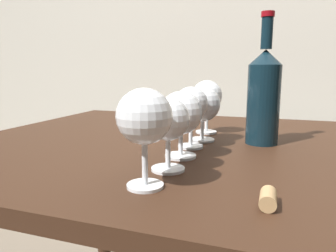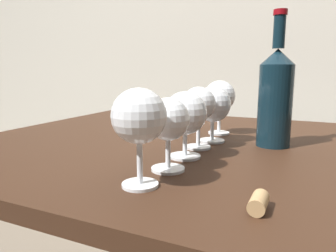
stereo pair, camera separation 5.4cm
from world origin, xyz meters
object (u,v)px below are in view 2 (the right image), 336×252
at_px(wine_glass_merlot, 213,105).
at_px(cork, 259,203).
at_px(wine_glass_chardonnay, 185,115).
at_px(wine_bottle, 275,96).
at_px(wine_glass_cabernet, 139,118).
at_px(wine_glass_port, 168,122).
at_px(wine_glass_amber, 220,97).
at_px(wine_glass_pinot, 199,105).

relative_size(wine_glass_merlot, cork, 3.25).
height_order(wine_glass_chardonnay, wine_bottle, wine_bottle).
relative_size(wine_glass_cabernet, wine_bottle, 0.49).
bearing_deg(wine_glass_chardonnay, wine_bottle, 50.15).
xyz_separation_m(wine_glass_port, wine_bottle, (0.15, 0.27, 0.03)).
relative_size(wine_glass_cabernet, wine_glass_amber, 1.02).
height_order(wine_glass_chardonnay, cork, wine_glass_chardonnay).
relative_size(wine_glass_chardonnay, wine_glass_pinot, 0.97).
bearing_deg(wine_bottle, wine_glass_pinot, -147.90).
distance_m(wine_glass_pinot, wine_glass_amber, 0.18).
xyz_separation_m(wine_glass_merlot, wine_bottle, (0.14, 0.02, 0.03)).
height_order(wine_glass_merlot, wine_glass_amber, wine_glass_amber).
distance_m(wine_glass_chardonnay, wine_glass_pinot, 0.08).
xyz_separation_m(wine_glass_chardonnay, wine_glass_amber, (-0.00, 0.26, 0.01)).
distance_m(wine_glass_port, cork, 0.21).
height_order(wine_glass_cabernet, wine_glass_pinot, wine_glass_cabernet).
xyz_separation_m(wine_glass_amber, cork, (0.18, -0.45, -0.09)).
bearing_deg(wine_glass_port, wine_glass_amber, 91.20).
distance_m(wine_glass_pinot, cork, 0.34).
xyz_separation_m(wine_glass_merlot, wine_glass_amber, (-0.01, 0.10, 0.01)).
height_order(wine_glass_merlot, cork, wine_glass_merlot).
xyz_separation_m(wine_glass_pinot, cork, (0.18, -0.27, -0.09)).
distance_m(wine_glass_cabernet, wine_bottle, 0.39).
distance_m(wine_glass_port, wine_bottle, 0.31).
relative_size(wine_glass_port, wine_glass_chardonnay, 0.96).
xyz_separation_m(wine_glass_port, wine_glass_merlot, (0.00, 0.25, 0.00)).
distance_m(wine_glass_cabernet, wine_glass_pinot, 0.26).
bearing_deg(wine_glass_cabernet, wine_bottle, 66.88).
height_order(wine_glass_port, wine_bottle, wine_bottle).
bearing_deg(wine_glass_merlot, cork, -64.42).
bearing_deg(wine_glass_port, wine_glass_cabernet, -94.06).
bearing_deg(wine_glass_port, wine_bottle, 61.46).
xyz_separation_m(wine_bottle, cork, (0.03, -0.37, -0.11)).
bearing_deg(wine_glass_pinot, cork, -57.11).
distance_m(wine_glass_cabernet, cork, 0.20).
bearing_deg(wine_glass_chardonnay, wine_glass_pinot, 91.09).
relative_size(wine_glass_cabernet, wine_glass_chardonnay, 1.12).
bearing_deg(cork, wine_bottle, 94.00).
distance_m(wine_bottle, cork, 0.38).
height_order(wine_glass_cabernet, cork, wine_glass_cabernet).
xyz_separation_m(wine_glass_cabernet, wine_glass_amber, (-0.00, 0.44, -0.00)).
bearing_deg(wine_glass_amber, wine_glass_port, -88.80).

